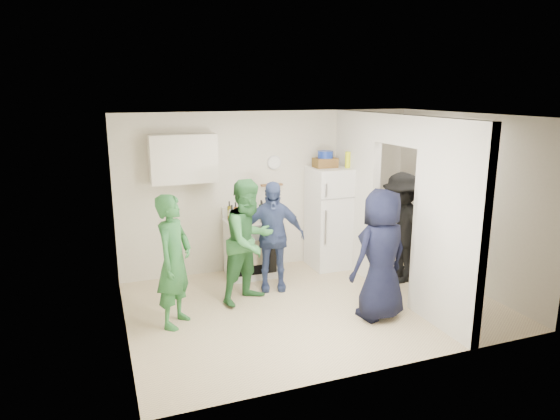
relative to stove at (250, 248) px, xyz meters
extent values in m
plane|color=beige|center=(0.46, -1.37, -0.44)|extent=(4.80, 4.80, 0.00)
plane|color=silver|center=(0.46, 0.33, 0.81)|extent=(4.80, 0.00, 4.80)
plane|color=silver|center=(0.46, -3.07, 0.81)|extent=(4.80, 0.00, 4.80)
plane|color=silver|center=(-1.94, -1.37, 0.81)|extent=(0.00, 3.40, 3.40)
plane|color=silver|center=(2.86, -1.37, 0.81)|extent=(0.00, 3.40, 3.40)
plane|color=white|center=(0.46, -1.37, 2.06)|extent=(4.80, 4.80, 0.00)
cube|color=silver|center=(1.66, -0.27, 0.81)|extent=(0.12, 1.20, 2.50)
cube|color=silver|center=(1.66, -2.47, 0.81)|extent=(0.12, 1.20, 2.50)
cube|color=silver|center=(1.66, -1.37, 1.86)|extent=(0.12, 1.00, 0.40)
cube|color=white|center=(0.00, 0.00, 0.00)|extent=(0.73, 0.61, 0.87)
cube|color=silver|center=(-0.94, 0.15, 1.41)|extent=(0.95, 0.34, 0.70)
cube|color=white|center=(1.36, -0.03, 0.37)|extent=(0.67, 0.65, 1.62)
cube|color=brown|center=(1.26, 0.02, 1.26)|extent=(0.35, 0.25, 0.15)
cylinder|color=navy|center=(1.26, 0.02, 1.39)|extent=(0.24, 0.24, 0.11)
cylinder|color=#E6F414|center=(1.58, -0.13, 1.31)|extent=(0.09, 0.09, 0.25)
cylinder|color=white|center=(0.51, 0.31, 1.26)|extent=(0.22, 0.02, 0.22)
cube|color=olive|center=(0.46, 0.28, 0.91)|extent=(0.35, 0.08, 0.03)
cube|color=black|center=(2.84, -1.17, 1.21)|extent=(0.03, 0.70, 0.80)
cube|color=white|center=(2.82, -1.17, 1.21)|extent=(0.04, 0.76, 0.86)
cube|color=white|center=(2.80, -1.17, 1.56)|extent=(0.04, 0.82, 0.18)
cylinder|color=yellow|center=(-0.12, -0.22, 0.56)|extent=(0.09, 0.09, 0.25)
cylinder|color=#AF0B0E|center=(0.22, -0.20, 0.50)|extent=(0.09, 0.09, 0.12)
imported|color=#307835|center=(-1.34, -1.28, 0.38)|extent=(0.66, 0.71, 1.63)
imported|color=#377E41|center=(-0.29, -0.91, 0.40)|extent=(1.02, 0.94, 1.68)
imported|color=#374879|center=(0.14, -0.62, 0.35)|extent=(1.00, 0.63, 1.58)
imported|color=black|center=(1.08, -1.98, 0.39)|extent=(0.90, 0.68, 1.66)
imported|color=black|center=(2.05, -0.99, 0.39)|extent=(0.64, 1.08, 1.65)
cylinder|color=#6B6315|center=(-0.28, 0.12, 0.59)|extent=(0.06, 0.06, 0.30)
cylinder|color=#184922|center=(-0.18, -0.07, 0.60)|extent=(0.06, 0.06, 0.33)
cylinder|color=white|center=(-0.08, 0.13, 0.59)|extent=(0.08, 0.08, 0.32)
cylinder|color=brown|center=(0.02, -0.06, 0.60)|extent=(0.08, 0.08, 0.32)
cylinder|color=#AAACBC|center=(0.09, 0.16, 0.59)|extent=(0.08, 0.08, 0.31)
cylinder|color=#17411C|center=(0.20, 0.04, 0.59)|extent=(0.07, 0.07, 0.30)
cylinder|color=#A17234|center=(0.24, 0.14, 0.56)|extent=(0.07, 0.07, 0.26)
cylinder|color=silver|center=(-0.30, -0.10, 0.58)|extent=(0.08, 0.08, 0.29)
cylinder|color=#5A310F|center=(0.06, 0.11, 0.56)|extent=(0.06, 0.06, 0.25)
cylinder|color=#1A4E2D|center=(0.32, -0.08, 0.56)|extent=(0.06, 0.06, 0.25)
cylinder|color=#945622|center=(-0.20, 0.05, 0.58)|extent=(0.06, 0.06, 0.30)
cylinder|color=gray|center=(0.15, -0.15, 0.58)|extent=(0.07, 0.07, 0.29)
camera|label=1|loc=(-2.13, -7.03, 2.36)|focal=32.00mm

